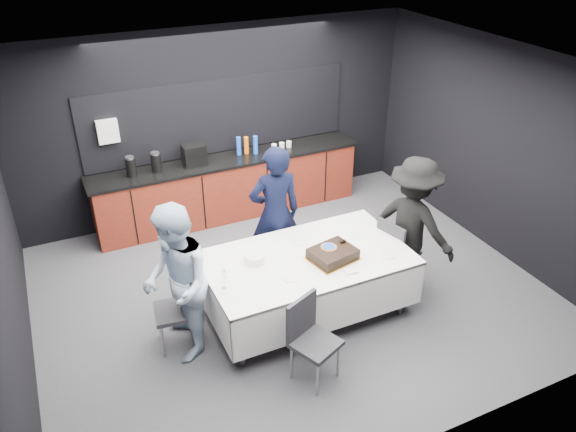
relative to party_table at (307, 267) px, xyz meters
The scene contains 18 objects.
ground 0.76m from the party_table, 90.00° to the left, with size 6.00×6.00×0.00m, color #47474C.
room_shell 1.28m from the party_table, 90.00° to the left, with size 6.04×5.04×2.82m.
kitchenette 2.62m from the party_table, 90.35° to the left, with size 4.10×0.64×2.05m.
party_table is the anchor object (origin of this frame).
cake_assembly 0.35m from the party_table, 33.18° to the right, with size 0.59×0.51×0.16m.
plate_stack 0.63m from the party_table, 165.10° to the left, with size 0.23×0.23×0.10m, color white.
loose_plate_near 0.46m from the party_table, 141.66° to the right, with size 0.20×0.20×0.01m, color white.
loose_plate_right_a 0.76m from the party_table, 14.81° to the left, with size 0.20×0.20×0.01m, color white.
loose_plate_right_b 0.93m from the party_table, 23.26° to the right, with size 0.19×0.19×0.01m, color white.
loose_plate_far 0.36m from the party_table, 78.24° to the left, with size 0.20×0.20×0.01m, color white.
fork_pile 0.58m from the party_table, 57.55° to the right, with size 0.15×0.09×0.02m, color white.
champagne_flute 1.09m from the party_table, behind, with size 0.06×0.06×0.22m.
chair_left 1.46m from the party_table, behind, with size 0.47×0.47×0.92m.
chair_right 1.24m from the party_table, ahead, with size 0.51×0.51×0.92m.
chair_near 1.01m from the party_table, 115.05° to the right, with size 0.55×0.55×0.92m.
person_center 0.90m from the party_table, 90.55° to the left, with size 0.65×0.43×1.79m, color black.
person_left 1.51m from the party_table, behind, with size 0.86×0.67×1.76m, color silver.
person_right 1.43m from the party_table, ahead, with size 1.12×0.64×1.73m, color black.
Camera 1 is at (-2.42, -5.06, 4.34)m, focal length 35.00 mm.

